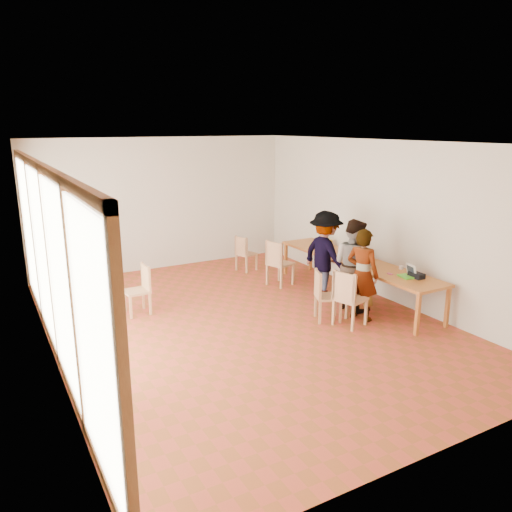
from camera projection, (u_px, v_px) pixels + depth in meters
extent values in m
plane|color=#AF422A|center=(245.00, 323.00, 8.45)|extent=(8.00, 8.00, 0.00)
cube|color=beige|center=(163.00, 204.00, 11.44)|extent=(6.00, 0.10, 3.00)
cube|color=beige|center=(442.00, 318.00, 4.69)|extent=(6.00, 0.10, 3.00)
cube|color=beige|center=(383.00, 220.00, 9.48)|extent=(0.10, 8.00, 3.00)
cube|color=white|center=(49.00, 261.00, 6.67)|extent=(0.10, 8.00, 3.00)
cube|color=white|center=(243.00, 141.00, 7.68)|extent=(6.00, 8.00, 0.04)
cube|color=#A35824|center=(355.00, 261.00, 9.58)|extent=(0.80, 4.00, 0.05)
cube|color=#A35824|center=(418.00, 315.00, 7.88)|extent=(0.06, 0.06, 0.70)
cube|color=#A35824|center=(286.00, 259.00, 11.15)|extent=(0.06, 0.06, 0.70)
cube|color=#A35824|center=(447.00, 308.00, 8.20)|extent=(0.06, 0.06, 0.70)
cube|color=#A35824|center=(311.00, 255.00, 11.47)|extent=(0.06, 0.06, 0.70)
cube|color=#A35824|center=(61.00, 257.00, 9.83)|extent=(0.90, 0.90, 0.05)
cube|color=#A35824|center=(45.00, 284.00, 9.42)|extent=(0.05, 0.05, 0.70)
cube|color=#A35824|center=(40.00, 273.00, 10.07)|extent=(0.05, 0.05, 0.70)
cube|color=#A35824|center=(87.00, 278.00, 9.78)|extent=(0.05, 0.05, 0.70)
cube|color=#A35824|center=(80.00, 268.00, 10.44)|extent=(0.05, 0.05, 0.70)
cube|color=tan|center=(328.00, 297.00, 8.50)|extent=(0.54, 0.54, 0.04)
cube|color=tan|center=(318.00, 284.00, 8.43)|extent=(0.20, 0.39, 0.43)
cube|color=tan|center=(350.00, 299.00, 8.28)|extent=(0.56, 0.56, 0.04)
cube|color=tan|center=(344.00, 287.00, 8.08)|extent=(0.17, 0.44, 0.47)
cube|color=tan|center=(280.00, 264.00, 10.39)|extent=(0.56, 0.56, 0.04)
cube|color=tan|center=(274.00, 254.00, 10.18)|extent=(0.17, 0.44, 0.47)
cube|color=tan|center=(246.00, 254.00, 11.43)|extent=(0.48, 0.48, 0.04)
cube|color=tan|center=(241.00, 246.00, 11.26)|extent=(0.15, 0.37, 0.40)
cube|color=tan|center=(137.00, 291.00, 8.78)|extent=(0.43, 0.43, 0.04)
cube|color=tan|center=(146.00, 277.00, 8.82)|extent=(0.06, 0.41, 0.43)
imported|color=gray|center=(362.00, 275.00, 8.45)|extent=(0.57, 0.68, 1.60)
imported|color=gray|center=(353.00, 264.00, 8.96)|extent=(0.74, 0.89, 1.66)
imported|color=gray|center=(325.00, 255.00, 9.51)|extent=(0.73, 1.15, 1.70)
cube|color=#51C628|center=(406.00, 276.00, 8.47)|extent=(0.24, 0.30, 0.03)
cube|color=white|center=(411.00, 271.00, 8.47)|extent=(0.12, 0.25, 0.22)
cube|color=#51C628|center=(351.00, 260.00, 9.52)|extent=(0.22, 0.25, 0.02)
cube|color=white|center=(355.00, 256.00, 9.50)|extent=(0.13, 0.20, 0.18)
cube|color=#51C628|center=(316.00, 245.00, 10.73)|extent=(0.23, 0.28, 0.02)
cube|color=white|center=(320.00, 240.00, 10.73)|extent=(0.13, 0.23, 0.20)
imported|color=gold|center=(329.00, 242.00, 10.73)|extent=(0.16, 0.16, 0.11)
cylinder|color=#1C7846|center=(325.00, 248.00, 9.90)|extent=(0.07, 0.07, 0.28)
cylinder|color=silver|center=(331.00, 248.00, 10.28)|extent=(0.07, 0.07, 0.09)
cylinder|color=white|center=(401.00, 267.00, 8.95)|extent=(0.08, 0.08, 0.06)
cube|color=#C33669|center=(390.00, 274.00, 8.64)|extent=(0.05, 0.10, 0.01)
cube|color=black|center=(416.00, 275.00, 8.43)|extent=(0.16, 0.26, 0.09)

